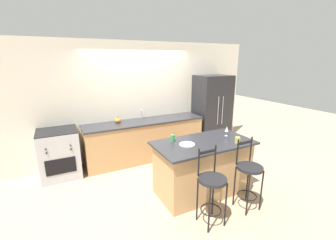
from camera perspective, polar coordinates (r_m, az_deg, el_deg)
ground_plane at (r=5.18m, az=-4.06°, el=-11.16°), size 18.00×18.00×0.00m
wall_back at (r=5.41m, az=-7.35°, el=4.98°), size 6.00×0.07×2.70m
back_counter at (r=5.33m, az=-5.80°, el=-4.95°), size 2.77×0.71×0.93m
sink_faucet at (r=5.34m, az=-6.77°, el=1.82°), size 0.02×0.13×0.22m
kitchen_island at (r=4.06m, az=8.75°, el=-11.70°), size 1.69×0.91×0.94m
refrigerator at (r=6.09m, az=11.01°, el=2.13°), size 0.89×0.69×1.90m
oven_range at (r=5.00m, az=-25.85°, el=-7.68°), size 0.73×0.70×0.97m
bar_stool_near at (r=3.31m, az=11.05°, el=-16.16°), size 0.39×0.39×1.13m
bar_stool_far at (r=3.76m, az=19.82°, el=-12.71°), size 0.39×0.39×1.13m
dinner_plate at (r=3.71m, az=4.89°, el=-6.14°), size 0.26×0.26×0.02m
wine_glass at (r=4.22m, az=14.70°, el=-2.28°), size 0.07×0.07×0.18m
coffee_mug at (r=3.94m, az=17.27°, el=-4.89°), size 0.12×0.08×0.10m
tumbler_cup at (r=3.83m, az=1.16°, el=-4.61°), size 0.07×0.07×0.12m
pumpkin_decoration at (r=5.09m, az=-12.64°, el=-0.11°), size 0.14×0.14×0.13m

